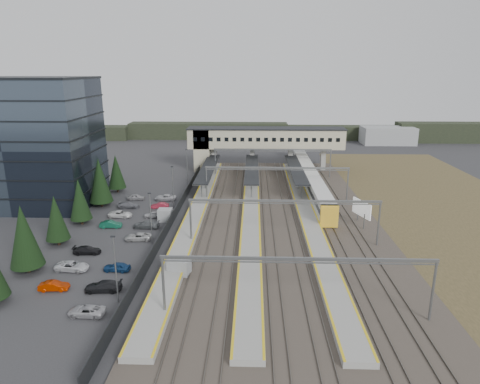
{
  "coord_description": "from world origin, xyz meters",
  "views": [
    {
      "loc": [
        7.36,
        -68.16,
        25.61
      ],
      "look_at": [
        4.94,
        7.0,
        4.0
      ],
      "focal_mm": 32.0,
      "sensor_mm": 36.0,
      "label": 1
    }
  ],
  "objects_px": {
    "relay_cabin_far": "(165,215)",
    "billboard": "(362,209)",
    "office_building": "(28,142)",
    "train": "(307,173)",
    "relay_cabin_near": "(179,267)",
    "footbridge": "(255,140)"
  },
  "relations": [
    {
      "from": "office_building",
      "to": "relay_cabin_far",
      "type": "relative_size",
      "value": 10.27
    },
    {
      "from": "relay_cabin_near",
      "to": "billboard",
      "type": "height_order",
      "value": "billboard"
    },
    {
      "from": "office_building",
      "to": "relay_cabin_near",
      "type": "distance_m",
      "value": 46.76
    },
    {
      "from": "relay_cabin_far",
      "to": "footbridge",
      "type": "bearing_deg",
      "value": 68.42
    },
    {
      "from": "relay_cabin_far",
      "to": "train",
      "type": "height_order",
      "value": "train"
    },
    {
      "from": "office_building",
      "to": "relay_cabin_near",
      "type": "height_order",
      "value": "office_building"
    },
    {
      "from": "footbridge",
      "to": "relay_cabin_far",
      "type": "bearing_deg",
      "value": -111.58
    },
    {
      "from": "billboard",
      "to": "train",
      "type": "bearing_deg",
      "value": 101.05
    },
    {
      "from": "train",
      "to": "billboard",
      "type": "height_order",
      "value": "billboard"
    },
    {
      "from": "relay_cabin_near",
      "to": "relay_cabin_far",
      "type": "xyz_separation_m",
      "value": [
        -5.95,
        20.42,
        -0.06
      ]
    },
    {
      "from": "office_building",
      "to": "train",
      "type": "xyz_separation_m",
      "value": [
        56.0,
        17.79,
        -10.06
      ]
    },
    {
      "from": "footbridge",
      "to": "train",
      "type": "height_order",
      "value": "footbridge"
    },
    {
      "from": "billboard",
      "to": "relay_cabin_far",
      "type": "bearing_deg",
      "value": 177.7
    },
    {
      "from": "relay_cabin_near",
      "to": "train",
      "type": "height_order",
      "value": "train"
    },
    {
      "from": "relay_cabin_far",
      "to": "billboard",
      "type": "distance_m",
      "value": 33.77
    },
    {
      "from": "footbridge",
      "to": "billboard",
      "type": "xyz_separation_m",
      "value": [
        17.95,
        -41.17,
        -5.02
      ]
    },
    {
      "from": "office_building",
      "to": "relay_cabin_far",
      "type": "bearing_deg",
      "value": -19.34
    },
    {
      "from": "train",
      "to": "office_building",
      "type": "bearing_deg",
      "value": -162.38
    },
    {
      "from": "train",
      "to": "billboard",
      "type": "relative_size",
      "value": 12.27
    },
    {
      "from": "relay_cabin_near",
      "to": "footbridge",
      "type": "xyz_separation_m",
      "value": [
        9.79,
        60.24,
        6.79
      ]
    },
    {
      "from": "train",
      "to": "billboard",
      "type": "distance_m",
      "value": 29.52
    },
    {
      "from": "relay_cabin_near",
      "to": "relay_cabin_far",
      "type": "bearing_deg",
      "value": 106.24
    }
  ]
}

